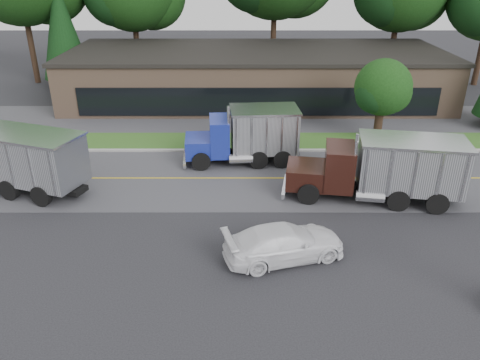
{
  "coord_description": "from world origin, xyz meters",
  "views": [
    {
      "loc": [
        0.58,
        -15.32,
        11.47
      ],
      "look_at": [
        0.59,
        4.99,
        1.8
      ],
      "focal_mm": 35.0,
      "sensor_mm": 36.0,
      "label": 1
    }
  ],
  "objects_px": {
    "dump_truck_red": "(10,158)",
    "rally_car": "(284,243)",
    "dump_truck_maroon": "(385,168)",
    "dump_truck_blue": "(248,134)"
  },
  "relations": [
    {
      "from": "dump_truck_red",
      "to": "dump_truck_blue",
      "type": "xyz_separation_m",
      "value": [
        12.83,
        3.77,
        -0.02
      ]
    },
    {
      "from": "dump_truck_red",
      "to": "dump_truck_blue",
      "type": "bearing_deg",
      "value": -143.73
    },
    {
      "from": "dump_truck_blue",
      "to": "dump_truck_maroon",
      "type": "xyz_separation_m",
      "value": [
        6.89,
        -5.05,
        0.01
      ]
    },
    {
      "from": "dump_truck_red",
      "to": "dump_truck_maroon",
      "type": "bearing_deg",
      "value": -163.83
    },
    {
      "from": "dump_truck_red",
      "to": "rally_car",
      "type": "relative_size",
      "value": 1.97
    },
    {
      "from": "rally_car",
      "to": "dump_truck_red",
      "type": "bearing_deg",
      "value": 48.4
    },
    {
      "from": "dump_truck_red",
      "to": "dump_truck_blue",
      "type": "relative_size",
      "value": 1.43
    },
    {
      "from": "dump_truck_red",
      "to": "dump_truck_maroon",
      "type": "height_order",
      "value": "same"
    },
    {
      "from": "dump_truck_maroon",
      "to": "rally_car",
      "type": "bearing_deg",
      "value": 53.08
    },
    {
      "from": "dump_truck_blue",
      "to": "rally_car",
      "type": "relative_size",
      "value": 1.37
    }
  ]
}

